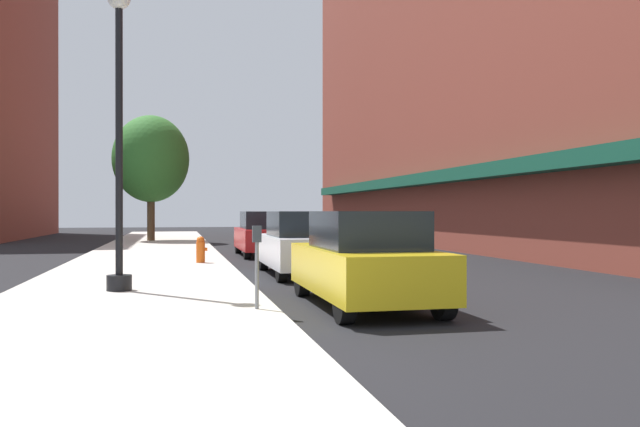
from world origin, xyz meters
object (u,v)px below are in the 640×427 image
car_white (302,244)px  fire_hydrant (201,249)px  parking_meter_near (257,256)px  car_yellow (365,260)px  lamppost (119,132)px  car_red (263,234)px  tree_near (151,159)px

car_white → fire_hydrant: bearing=125.2°
parking_meter_near → car_yellow: (1.95, 0.60, -0.14)m
fire_hydrant → lamppost: bearing=-105.4°
fire_hydrant → car_red: car_red is taller
tree_near → car_red: size_ratio=1.54×
fire_hydrant → parking_meter_near: parking_meter_near is taller
lamppost → car_red: lamppost is taller
fire_hydrant → tree_near: tree_near is taller
lamppost → tree_near: size_ratio=0.89×
parking_meter_near → car_red: 13.82m
lamppost → car_yellow: 5.42m
lamppost → car_yellow: size_ratio=1.37×
car_yellow → fire_hydrant: bearing=105.6°
parking_meter_near → car_red: bearing=81.9°
car_white → lamppost: bearing=-144.1°
fire_hydrant → car_yellow: car_yellow is taller
lamppost → parking_meter_near: 4.37m
fire_hydrant → tree_near: bearing=97.3°
parking_meter_near → tree_near: 25.46m
tree_near → lamppost: bearing=-89.5°
car_red → tree_near: bearing=110.6°
parking_meter_near → tree_near: bearing=95.7°
car_white → parking_meter_near: bearing=-109.5°
parking_meter_near → tree_near: (-2.52, 25.09, 3.49)m
tree_near → car_yellow: tree_near is taller
fire_hydrant → car_white: car_white is taller
car_yellow → car_red: 13.08m
car_yellow → lamppost: bearing=151.5°
car_red → car_yellow: bearing=-90.8°
car_white → car_yellow: bearing=-92.3°
fire_hydrant → car_yellow: 9.24m
tree_near → car_yellow: size_ratio=1.54×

